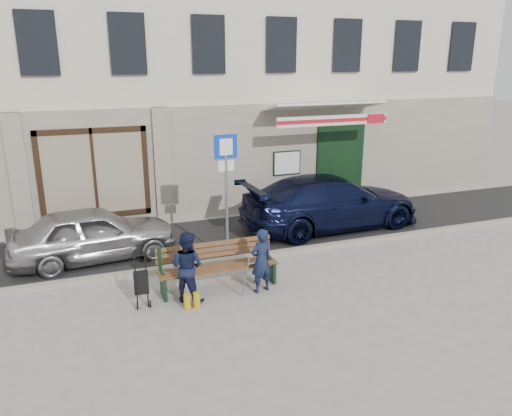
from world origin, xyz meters
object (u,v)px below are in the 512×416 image
bench (216,267)px  stroller (141,284)px  parking_sign (226,176)px  man (261,261)px  car_navy (331,202)px  woman (187,267)px  car_silver (93,234)px

bench → stroller: bearing=-173.4°
parking_sign → man: 2.30m
car_navy → stroller: 6.12m
man → bench: bearing=-44.3°
car_navy → woman: bearing=119.4°
man → woman: woman is taller
car_navy → parking_sign: bearing=106.1°
bench → man: man is taller
car_navy → bench: size_ratio=2.07×
car_silver → woman: size_ratio=2.66×
bench → woman: (-0.65, -0.31, 0.23)m
woman → car_silver: bearing=-17.5°
man → woman: (-1.45, 0.13, 0.04)m
car_silver → man: bearing=-139.3°
stroller → man: bearing=-0.3°
parking_sign → bench: bearing=-119.1°
parking_sign → stroller: bearing=-147.4°
car_silver → bench: bearing=-143.3°
bench → car_navy: bearing=32.9°
man → parking_sign: bearing=-101.8°
car_navy → parking_sign: parking_sign is taller
car_navy → stroller: bearing=114.1°
car_silver → bench: (2.22, -2.41, -0.17)m
parking_sign → stroller: parking_sign is taller
parking_sign → bench: parking_sign is taller
parking_sign → woman: (-1.33, -1.76, -1.25)m
car_silver → bench: 3.28m
car_navy → man: bearing=131.0°
car_silver → stroller: (0.71, -2.58, -0.21)m
car_silver → stroller: bearing=-170.5°
car_navy → stroller: (-5.46, -2.74, -0.30)m
car_navy → woman: 5.43m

